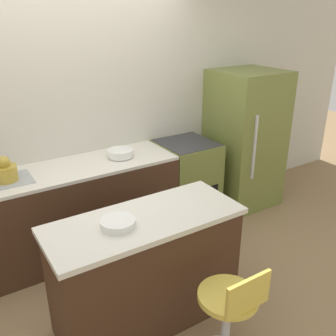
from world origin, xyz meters
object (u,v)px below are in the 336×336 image
object	(u,v)px
oven_range	(186,180)
kettle	(5,171)
refrigerator	(244,139)
mixing_bowl	(120,153)
stool_chair	(229,316)

from	to	relation	value
oven_range	kettle	distance (m)	1.94
refrigerator	kettle	size ratio (longest dim) A/B	7.42
oven_range	refrigerator	world-z (taller)	refrigerator
refrigerator	kettle	distance (m)	2.67
refrigerator	mixing_bowl	xyz separation A→B (m)	(-1.60, 0.05, 0.13)
oven_range	mixing_bowl	xyz separation A→B (m)	(-0.80, -0.00, 0.49)
oven_range	refrigerator	xyz separation A→B (m)	(0.80, -0.05, 0.36)
oven_range	refrigerator	distance (m)	0.88
stool_chair	kettle	size ratio (longest dim) A/B	3.63
kettle	mixing_bowl	distance (m)	1.06
stool_chair	mixing_bowl	distance (m)	1.87
oven_range	mixing_bowl	world-z (taller)	mixing_bowl
stool_chair	mixing_bowl	xyz separation A→B (m)	(0.11, 1.79, 0.54)
stool_chair	mixing_bowl	world-z (taller)	mixing_bowl
kettle	refrigerator	bearing A→B (deg)	-1.10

